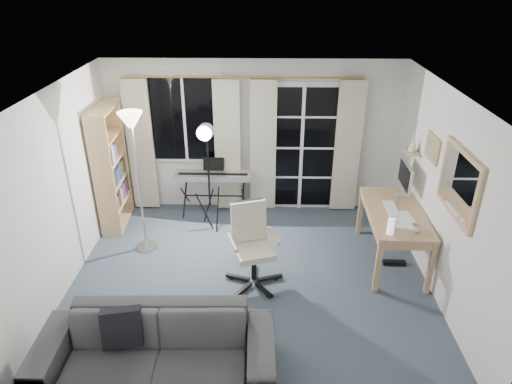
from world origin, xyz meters
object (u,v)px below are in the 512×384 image
at_px(sofa, 154,342).
at_px(mug, 416,227).
at_px(torchiere_lamp, 133,142).
at_px(monitor, 405,177).
at_px(bookshelf, 109,172).
at_px(keyboard_piano, 213,177).
at_px(office_chair, 251,237).
at_px(studio_light, 206,145).
at_px(desk, 395,218).

bearing_deg(sofa, mug, 26.73).
relative_size(torchiere_lamp, monitor, 3.63).
distance_m(torchiere_lamp, mug, 3.63).
relative_size(bookshelf, mug, 14.81).
distance_m(keyboard_piano, office_chair, 1.79).
xyz_separation_m(bookshelf, monitor, (4.20, -0.46, 0.17)).
xyz_separation_m(mug, sofa, (-2.82, -1.51, -0.38)).
height_order(studio_light, office_chair, studio_light).
bearing_deg(monitor, sofa, -138.42).
height_order(office_chair, desk, office_chair).
bearing_deg(monitor, office_chair, -155.18).
relative_size(torchiere_lamp, keyboard_piano, 1.65).
distance_m(studio_light, office_chair, 1.56).
bearing_deg(monitor, mug, -94.36).
height_order(office_chair, monitor, monitor).
distance_m(desk, mug, 0.53).
distance_m(studio_light, sofa, 2.93).
bearing_deg(keyboard_piano, monitor, -15.62).
relative_size(keyboard_piano, studio_light, 0.71).
bearing_deg(keyboard_piano, studio_light, -91.99).
bearing_deg(office_chair, bookshelf, 129.92).
height_order(studio_light, monitor, studio_light).
relative_size(desk, sofa, 0.63).
height_order(bookshelf, office_chair, bookshelf).
distance_m(desk, monitor, 0.62).
distance_m(bookshelf, keyboard_piano, 1.55).
relative_size(bookshelf, monitor, 3.37).
xyz_separation_m(studio_light, desk, (2.52, -0.76, -0.70)).
distance_m(bookshelf, torchiere_lamp, 1.18).
distance_m(keyboard_piano, sofa, 3.26).
bearing_deg(sofa, keyboard_piano, 84.64).
bearing_deg(mug, sofa, -151.83).
relative_size(studio_light, sofa, 0.75).
distance_m(torchiere_lamp, office_chair, 1.92).
relative_size(keyboard_piano, desk, 0.84).
xyz_separation_m(torchiere_lamp, studio_light, (0.85, 0.53, -0.23)).
height_order(keyboard_piano, office_chair, office_chair).
bearing_deg(torchiere_lamp, keyboard_piano, 48.95).
relative_size(office_chair, monitor, 1.93).
height_order(keyboard_piano, monitor, monitor).
bearing_deg(monitor, torchiere_lamp, -175.07).
bearing_deg(keyboard_piano, mug, -33.11).
xyz_separation_m(desk, monitor, (0.20, 0.45, 0.38)).
bearing_deg(bookshelf, office_chair, -35.10).
xyz_separation_m(bookshelf, keyboard_piano, (1.50, 0.32, -0.22)).
distance_m(torchiere_lamp, studio_light, 1.03).
bearing_deg(studio_light, office_chair, -53.00).
bearing_deg(bookshelf, keyboard_piano, 9.34).
bearing_deg(office_chair, monitor, 5.60).
xyz_separation_m(keyboard_piano, studio_light, (-0.02, -0.47, 0.70)).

